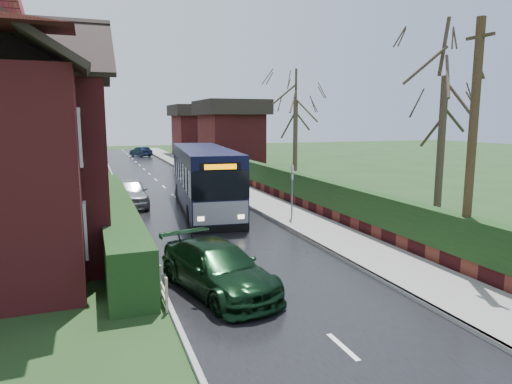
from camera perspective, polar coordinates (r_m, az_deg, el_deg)
name	(u,v)px	position (r m, az deg, el deg)	size (l,w,h in m)	color
ground	(248,263)	(15.22, -0.96, -8.86)	(140.00, 140.00, 0.00)	#24431C
road	(187,208)	(24.60, -8.61, -1.97)	(6.00, 100.00, 0.02)	black
pavement	(261,202)	(25.74, 0.69, -1.23)	(2.50, 100.00, 0.14)	slate
kerb_right	(241,203)	(25.35, -1.85, -1.40)	(0.12, 100.00, 0.14)	gray
kerb_left	(128,211)	(24.19, -15.72, -2.30)	(0.12, 100.00, 0.10)	gray
front_hedge	(115,218)	(19.10, -17.17, -3.07)	(1.20, 16.00, 1.60)	black
picket_fence	(135,225)	(19.22, -14.89, -3.96)	(0.10, 16.00, 0.90)	tan
right_wall_hedge	(287,184)	(26.17, 3.87, 1.03)	(0.60, 50.00, 1.80)	maroon
bus	(204,179)	(23.83, -6.49, 1.58)	(3.55, 10.78, 3.22)	black
car_silver	(130,192)	(25.64, -15.51, -0.05)	(1.79, 4.44, 1.51)	#B8BABE
car_green	(218,268)	(12.67, -4.78, -9.48)	(1.86, 4.58, 1.33)	black
car_distant	(141,152)	(59.36, -14.21, 4.90)	(1.28, 3.68, 1.21)	#101A31
bus_stop_sign	(292,184)	(21.14, 4.53, 1.03)	(0.16, 0.40, 2.63)	slate
telegraph_pole	(472,149)	(14.82, 25.35, 4.83)	(0.26, 0.97, 7.54)	#322616
tree_right_near	(446,65)	(20.58, 22.68, 14.49)	(4.26, 4.26, 9.19)	#362B20
tree_right_far	(296,94)	(32.57, 5.01, 12.13)	(4.45, 4.45, 8.60)	#3C3123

